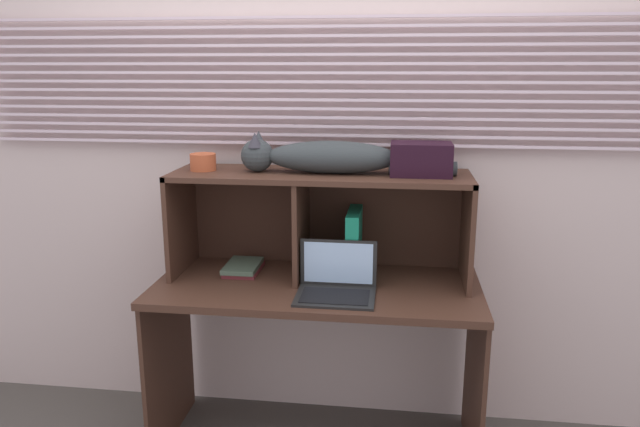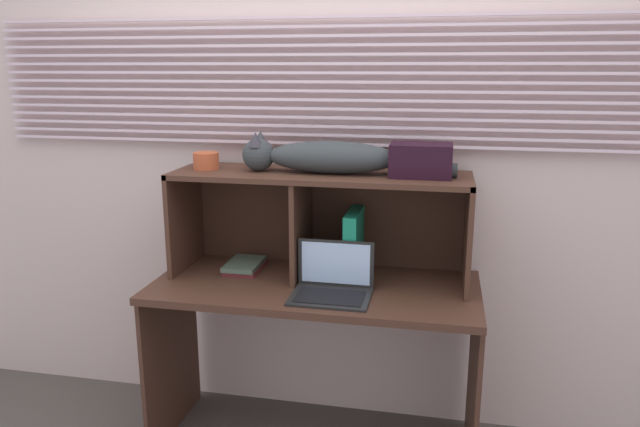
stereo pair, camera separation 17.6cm
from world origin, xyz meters
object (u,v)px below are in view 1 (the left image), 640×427
book_stack (243,267)px  small_basket (203,162)px  binder_upright (354,244)px  laptop (336,285)px  cat (323,157)px  storage_box (421,159)px

book_stack → small_basket: 0.48m
binder_upright → laptop: bearing=-103.9°
laptop → small_basket: small_basket is taller
binder_upright → small_basket: 0.72m
cat → laptop: bearing=-69.2°
cat → book_stack: bearing=179.8°
laptop → book_stack: size_ratio=1.36×
small_basket → storage_box: bearing=0.0°
book_stack → binder_upright: bearing=-0.2°
laptop → small_basket: 0.76m
laptop → storage_box: 0.60m
cat → small_basket: (-0.50, 0.00, -0.03)m
small_basket → storage_box: storage_box is taller
binder_upright → cat: bearing=180.0°
cat → binder_upright: size_ratio=3.04×
binder_upright → storage_box: 0.45m
binder_upright → book_stack: size_ratio=1.28×
laptop → small_basket: (-0.58, 0.21, 0.44)m
laptop → small_basket: size_ratio=2.84×
cat → binder_upright: cat is taller
laptop → binder_upright: 0.24m
storage_box → laptop: bearing=-146.2°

